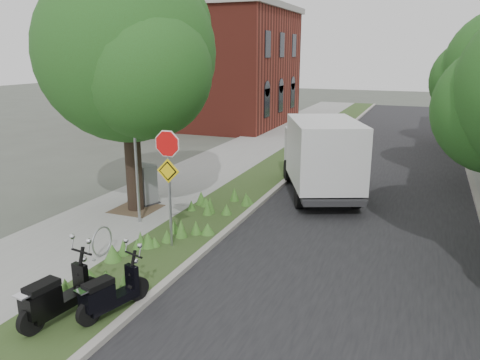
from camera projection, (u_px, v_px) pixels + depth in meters
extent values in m
plane|color=#4C5147|center=(210.00, 267.00, 11.42)|extent=(120.00, 120.00, 0.00)
cube|color=gray|center=(220.00, 164.00, 21.89)|extent=(3.50, 60.00, 0.12)
cube|color=#34481F|center=(276.00, 169.00, 20.90)|extent=(2.00, 60.00, 0.12)
cube|color=#9E9991|center=(297.00, 171.00, 20.54)|extent=(0.20, 60.00, 0.13)
cube|color=black|center=(379.00, 180.00, 19.30)|extent=(7.00, 60.00, 0.01)
cube|color=#9E9991|center=(473.00, 187.00, 18.03)|extent=(0.20, 60.00, 0.13)
cylinder|color=black|center=(132.00, 142.00, 14.75)|extent=(0.52, 0.52, 4.48)
sphere|color=#27511B|center=(127.00, 52.00, 14.04)|extent=(5.40, 5.40, 5.40)
sphere|color=#27511B|center=(111.00, 74.00, 15.38)|extent=(4.05, 4.05, 4.05)
sphere|color=#27511B|center=(146.00, 72.00, 13.19)|extent=(3.78, 3.78, 3.78)
cube|color=#473828|center=(136.00, 209.00, 15.34)|extent=(1.40, 1.40, 0.01)
cylinder|color=#A5A8AD|center=(136.00, 157.00, 13.63)|extent=(0.08, 0.08, 4.00)
torus|color=#A5A8AD|center=(102.00, 241.00, 11.72)|extent=(0.05, 0.77, 0.77)
cube|color=#A5A8AD|center=(94.00, 260.00, 11.50)|extent=(0.06, 0.06, 0.04)
cube|color=#A5A8AD|center=(112.00, 249.00, 12.14)|extent=(0.06, 0.06, 0.04)
cylinder|color=#A5A8AD|center=(170.00, 191.00, 12.04)|extent=(0.07, 0.07, 3.00)
cylinder|color=red|center=(167.00, 144.00, 11.68)|extent=(0.86, 0.03, 0.86)
cylinder|color=white|center=(167.00, 144.00, 11.70)|extent=(0.94, 0.02, 0.94)
cube|color=yellow|center=(168.00, 171.00, 11.87)|extent=(0.64, 0.03, 0.64)
cube|color=maroon|center=(221.00, 69.00, 33.49)|extent=(9.00, 10.00, 8.00)
cube|color=#9E9991|center=(220.00, 8.00, 32.42)|extent=(9.40, 10.40, 0.40)
sphere|color=#27511B|center=(473.00, 81.00, 17.70)|extent=(3.15, 3.15, 3.15)
cylinder|color=black|center=(477.00, 115.00, 24.52)|extent=(0.36, 0.36, 3.64)
sphere|color=#27511B|center=(463.00, 80.00, 24.88)|extent=(2.85, 2.85, 2.85)
cylinder|color=black|center=(88.00, 290.00, 9.53)|extent=(0.21, 0.56, 0.55)
cylinder|color=black|center=(31.00, 320.00, 8.44)|extent=(0.21, 0.56, 0.55)
cube|color=black|center=(59.00, 304.00, 8.93)|extent=(0.53, 1.25, 0.19)
cube|color=black|center=(41.00, 301.00, 8.56)|extent=(0.48, 0.73, 0.42)
cube|color=black|center=(42.00, 286.00, 8.53)|extent=(0.41, 0.67, 0.13)
cylinder|color=black|center=(138.00, 289.00, 9.63)|extent=(0.25, 0.51, 0.50)
cylinder|color=black|center=(89.00, 313.00, 8.73)|extent=(0.25, 0.51, 0.50)
cube|color=black|center=(112.00, 300.00, 9.14)|extent=(0.61, 1.14, 0.17)
cube|color=black|center=(97.00, 297.00, 8.82)|extent=(0.50, 0.69, 0.38)
cube|color=black|center=(98.00, 284.00, 8.79)|extent=(0.43, 0.63, 0.11)
cube|color=#262628|center=(320.00, 182.00, 17.11)|extent=(3.87, 5.62, 0.18)
cube|color=#B7BABC|center=(311.00, 148.00, 18.85)|extent=(2.41, 2.07, 1.59)
cube|color=silver|center=(324.00, 152.00, 16.26)|extent=(3.48, 4.32, 2.18)
cube|color=#262628|center=(144.00, 202.00, 16.01)|extent=(1.16, 0.96, 0.04)
cube|color=slate|center=(143.00, 184.00, 15.85)|extent=(1.02, 0.81, 1.33)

